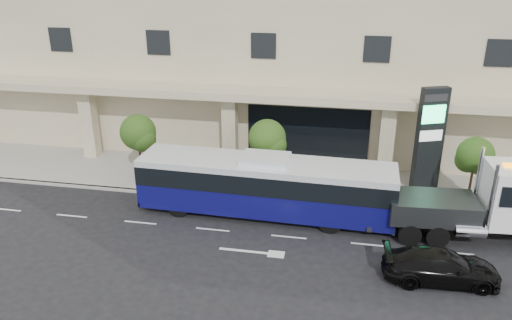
{
  "coord_description": "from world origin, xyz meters",
  "views": [
    {
      "loc": [
        2.43,
        -23.39,
        13.14
      ],
      "look_at": [
        -2.36,
        2.0,
        2.65
      ],
      "focal_mm": 35.0,
      "sensor_mm": 36.0,
      "label": 1
    }
  ],
  "objects": [
    {
      "name": "ground",
      "position": [
        0.0,
        0.0,
        0.0
      ],
      "size": [
        120.0,
        120.0,
        0.0
      ],
      "primitive_type": "plane",
      "color": "black",
      "rests_on": "ground"
    },
    {
      "name": "sidewalk",
      "position": [
        0.0,
        5.0,
        0.07
      ],
      "size": [
        120.0,
        6.0,
        0.15
      ],
      "primitive_type": "cube",
      "color": "gray",
      "rests_on": "ground"
    },
    {
      "name": "curb",
      "position": [
        0.0,
        2.0,
        0.07
      ],
      "size": [
        120.0,
        0.3,
        0.15
      ],
      "primitive_type": "cube",
      "color": "gray",
      "rests_on": "ground"
    },
    {
      "name": "convention_center",
      "position": [
        -0.0,
        15.42,
        9.97
      ],
      "size": [
        60.0,
        17.6,
        20.0
      ],
      "color": "tan",
      "rests_on": "ground"
    },
    {
      "name": "tree_left",
      "position": [
        -9.97,
        3.59,
        3.11
      ],
      "size": [
        2.27,
        2.2,
        4.22
      ],
      "color": "#422B19",
      "rests_on": "sidewalk"
    },
    {
      "name": "tree_mid",
      "position": [
        -1.97,
        3.59,
        3.26
      ],
      "size": [
        2.28,
        2.2,
        4.38
      ],
      "color": "#422B19",
      "rests_on": "sidewalk"
    },
    {
      "name": "tree_right",
      "position": [
        9.53,
        3.59,
        3.04
      ],
      "size": [
        2.1,
        2.0,
        4.04
      ],
      "color": "#422B19",
      "rests_on": "sidewalk"
    },
    {
      "name": "city_bus",
      "position": [
        -1.61,
        0.66,
        1.77
      ],
      "size": [
        13.82,
        3.31,
        3.48
      ],
      "rotation": [
        0.0,
        0.0,
        -0.03
      ],
      "color": "black",
      "rests_on": "ground"
    },
    {
      "name": "tow_truck",
      "position": [
        9.53,
        0.2,
        1.84
      ],
      "size": [
        9.86,
        2.96,
        4.48
      ],
      "rotation": [
        0.0,
        0.0,
        0.07
      ],
      "color": "#2D3033",
      "rests_on": "ground"
    },
    {
      "name": "black_sedan",
      "position": [
        6.94,
        -3.91,
        0.72
      ],
      "size": [
        5.1,
        2.35,
        1.45
      ],
      "primitive_type": "imported",
      "rotation": [
        0.0,
        0.0,
        1.64
      ],
      "color": "black",
      "rests_on": "ground"
    },
    {
      "name": "signage_pylon",
      "position": [
        7.27,
        5.13,
        3.36
      ],
      "size": [
        1.67,
        1.12,
        6.33
      ],
      "rotation": [
        0.0,
        0.0,
        0.38
      ],
      "color": "black",
      "rests_on": "sidewalk"
    }
  ]
}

